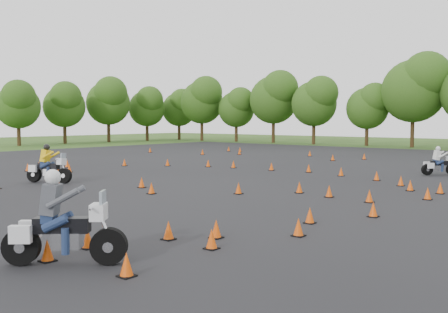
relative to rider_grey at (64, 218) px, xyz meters
name	(u,v)px	position (x,y,z in m)	size (l,w,h in m)	color
ground	(165,189)	(-6.73, 9.25, -1.00)	(140.00, 140.00, 0.00)	#2D5119
asphalt_pad	(248,177)	(-6.73, 15.25, -0.99)	(62.00, 62.00, 0.00)	black
traffic_cones	(237,174)	(-6.78, 14.35, -0.77)	(36.24, 32.99, 0.45)	#E14C09
rider_grey	(64,218)	(0.00, 0.00, 0.00)	(2.57, 0.79, 1.98)	#46484F
rider_yellow	(48,164)	(-12.56, 7.15, -0.07)	(2.39, 0.73, 1.84)	yellow
rider_white	(439,161)	(0.74, 22.68, -0.20)	(2.04, 0.63, 1.58)	silver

